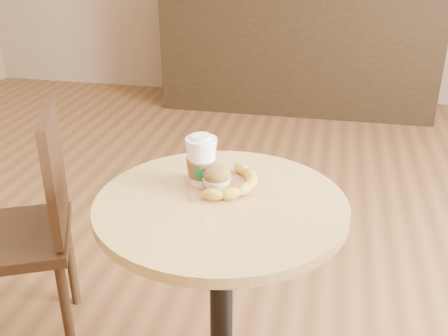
# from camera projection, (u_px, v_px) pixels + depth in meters

# --- Properties ---
(cafe_table) EXTENTS (0.70, 0.70, 0.75)m
(cafe_table) POSITION_uv_depth(u_px,v_px,m) (221.00, 267.00, 1.52)
(cafe_table) COLOR black
(cafe_table) RESTS_ON ground
(chair_left) EXTENTS (0.52, 0.52, 0.89)m
(chair_left) POSITION_uv_depth(u_px,v_px,m) (28.00, 224.00, 1.81)
(chair_left) COLOR #321F11
(chair_left) RESTS_ON ground
(service_counter) EXTENTS (2.30, 0.65, 1.04)m
(service_counter) POSITION_uv_depth(u_px,v_px,m) (299.00, 46.00, 4.33)
(service_counter) COLOR black
(service_counter) RESTS_ON ground
(kraft_bag) EXTENTS (0.29, 0.26, 0.00)m
(kraft_bag) POSITION_uv_depth(u_px,v_px,m) (228.00, 184.00, 1.51)
(kraft_bag) COLOR #A77550
(kraft_bag) RESTS_ON cafe_table
(coffee_cup) EXTENTS (0.09, 0.09, 0.15)m
(coffee_cup) POSITION_uv_depth(u_px,v_px,m) (202.00, 162.00, 1.49)
(coffee_cup) COLOR white
(coffee_cup) RESTS_ON cafe_table
(muffin) EXTENTS (0.08, 0.08, 0.07)m
(muffin) POSITION_uv_depth(u_px,v_px,m) (217.00, 178.00, 1.47)
(muffin) COLOR white
(muffin) RESTS_ON kraft_bag
(banana) EXTENTS (0.23, 0.28, 0.03)m
(banana) POSITION_uv_depth(u_px,v_px,m) (235.00, 182.00, 1.49)
(banana) COLOR gold
(banana) RESTS_ON kraft_bag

